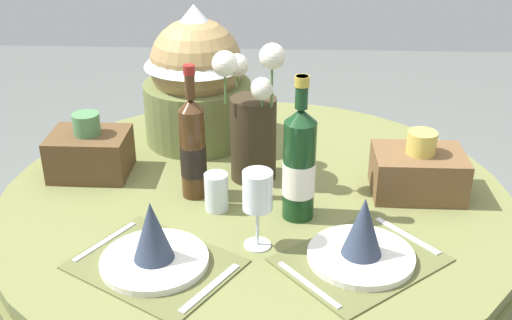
{
  "coord_description": "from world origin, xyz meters",
  "views": [
    {
      "loc": [
        0.07,
        -1.47,
        1.6
      ],
      "look_at": [
        0.0,
        0.03,
        0.85
      ],
      "focal_mm": 44.1,
      "sensor_mm": 36.0,
      "label": 1
    }
  ],
  "objects_px": {
    "place_setting_left": "(153,247)",
    "tumbler_near_left": "(216,192)",
    "dining_table": "(255,238)",
    "gift_tub_back_left": "(196,72)",
    "wine_glass_right": "(258,193)",
    "wine_bottle_centre": "(193,148)",
    "woven_basket_side_right": "(418,171)",
    "flower_vase": "(252,124)",
    "wine_bottle_left": "(299,164)",
    "place_setting_right": "(362,243)",
    "woven_basket_side_left": "(90,152)"
  },
  "relations": [
    {
      "from": "place_setting_left",
      "to": "tumbler_near_left",
      "type": "xyz_separation_m",
      "value": [
        0.11,
        0.25,
        0.0
      ]
    },
    {
      "from": "dining_table",
      "to": "gift_tub_back_left",
      "type": "height_order",
      "value": "gift_tub_back_left"
    },
    {
      "from": "dining_table",
      "to": "tumbler_near_left",
      "type": "xyz_separation_m",
      "value": [
        -0.09,
        -0.09,
        0.2
      ]
    },
    {
      "from": "tumbler_near_left",
      "to": "wine_glass_right",
      "type": "bearing_deg",
      "value": -55.26
    },
    {
      "from": "wine_bottle_centre",
      "to": "gift_tub_back_left",
      "type": "distance_m",
      "value": 0.37
    },
    {
      "from": "wine_glass_right",
      "to": "woven_basket_side_right",
      "type": "xyz_separation_m",
      "value": [
        0.41,
        0.27,
        -0.07
      ]
    },
    {
      "from": "flower_vase",
      "to": "wine_bottle_centre",
      "type": "bearing_deg",
      "value": -144.6
    },
    {
      "from": "wine_bottle_centre",
      "to": "wine_glass_right",
      "type": "relative_size",
      "value": 1.87
    },
    {
      "from": "dining_table",
      "to": "wine_bottle_centre",
      "type": "distance_m",
      "value": 0.33
    },
    {
      "from": "place_setting_left",
      "to": "wine_bottle_left",
      "type": "height_order",
      "value": "wine_bottle_left"
    },
    {
      "from": "wine_bottle_left",
      "to": "wine_bottle_centre",
      "type": "xyz_separation_m",
      "value": [
        -0.27,
        0.09,
        -0.01
      ]
    },
    {
      "from": "wine_bottle_left",
      "to": "tumbler_near_left",
      "type": "distance_m",
      "value": 0.23
    },
    {
      "from": "wine_bottle_left",
      "to": "tumbler_near_left",
      "type": "bearing_deg",
      "value": 173.75
    },
    {
      "from": "place_setting_left",
      "to": "wine_bottle_left",
      "type": "xyz_separation_m",
      "value": [
        0.32,
        0.23,
        0.1
      ]
    },
    {
      "from": "place_setting_left",
      "to": "tumbler_near_left",
      "type": "distance_m",
      "value": 0.27
    },
    {
      "from": "dining_table",
      "to": "place_setting_left",
      "type": "relative_size",
      "value": 3.27
    },
    {
      "from": "tumbler_near_left",
      "to": "woven_basket_side_right",
      "type": "xyz_separation_m",
      "value": [
        0.52,
        0.11,
        0.01
      ]
    },
    {
      "from": "place_setting_left",
      "to": "gift_tub_back_left",
      "type": "xyz_separation_m",
      "value": [
        0.01,
        0.68,
        0.17
      ]
    },
    {
      "from": "place_setting_right",
      "to": "flower_vase",
      "type": "xyz_separation_m",
      "value": [
        -0.26,
        0.39,
        0.12
      ]
    },
    {
      "from": "dining_table",
      "to": "tumbler_near_left",
      "type": "distance_m",
      "value": 0.24
    },
    {
      "from": "wine_bottle_centre",
      "to": "gift_tub_back_left",
      "type": "xyz_separation_m",
      "value": [
        -0.04,
        0.36,
        0.08
      ]
    },
    {
      "from": "woven_basket_side_left",
      "to": "woven_basket_side_right",
      "type": "relative_size",
      "value": 0.91
    },
    {
      "from": "wine_glass_right",
      "to": "tumbler_near_left",
      "type": "distance_m",
      "value": 0.22
    },
    {
      "from": "place_setting_left",
      "to": "wine_bottle_centre",
      "type": "height_order",
      "value": "wine_bottle_centre"
    },
    {
      "from": "gift_tub_back_left",
      "to": "flower_vase",
      "type": "bearing_deg",
      "value": -54.6
    },
    {
      "from": "dining_table",
      "to": "wine_bottle_left",
      "type": "relative_size",
      "value": 3.78
    },
    {
      "from": "dining_table",
      "to": "wine_bottle_left",
      "type": "bearing_deg",
      "value": -45.57
    },
    {
      "from": "place_setting_right",
      "to": "flower_vase",
      "type": "bearing_deg",
      "value": 124.34
    },
    {
      "from": "wine_glass_right",
      "to": "woven_basket_side_right",
      "type": "relative_size",
      "value": 0.81
    },
    {
      "from": "place_setting_right",
      "to": "wine_bottle_left",
      "type": "relative_size",
      "value": 1.16
    },
    {
      "from": "flower_vase",
      "to": "woven_basket_side_right",
      "type": "xyz_separation_m",
      "value": [
        0.44,
        -0.06,
        -0.1
      ]
    },
    {
      "from": "wine_glass_right",
      "to": "woven_basket_side_left",
      "type": "distance_m",
      "value": 0.6
    },
    {
      "from": "flower_vase",
      "to": "wine_bottle_left",
      "type": "xyz_separation_m",
      "value": [
        0.12,
        -0.2,
        -0.02
      ]
    },
    {
      "from": "wine_bottle_left",
      "to": "wine_bottle_centre",
      "type": "relative_size",
      "value": 1.02
    },
    {
      "from": "woven_basket_side_left",
      "to": "wine_glass_right",
      "type": "bearing_deg",
      "value": -35.21
    },
    {
      "from": "wine_bottle_centre",
      "to": "wine_glass_right",
      "type": "bearing_deg",
      "value": -52.67
    },
    {
      "from": "place_setting_left",
      "to": "place_setting_right",
      "type": "height_order",
      "value": "same"
    },
    {
      "from": "wine_bottle_centre",
      "to": "tumbler_near_left",
      "type": "distance_m",
      "value": 0.13
    },
    {
      "from": "woven_basket_side_right",
      "to": "place_setting_left",
      "type": "bearing_deg",
      "value": -150.43
    },
    {
      "from": "place_setting_left",
      "to": "gift_tub_back_left",
      "type": "height_order",
      "value": "gift_tub_back_left"
    },
    {
      "from": "place_setting_right",
      "to": "place_setting_left",
      "type": "bearing_deg",
      "value": -175.04
    },
    {
      "from": "wine_bottle_left",
      "to": "wine_glass_right",
      "type": "height_order",
      "value": "wine_bottle_left"
    },
    {
      "from": "wine_bottle_centre",
      "to": "tumbler_near_left",
      "type": "xyz_separation_m",
      "value": [
        0.07,
        -0.07,
        -0.09
      ]
    },
    {
      "from": "wine_bottle_centre",
      "to": "woven_basket_side_left",
      "type": "height_order",
      "value": "wine_bottle_centre"
    },
    {
      "from": "wine_glass_right",
      "to": "gift_tub_back_left",
      "type": "xyz_separation_m",
      "value": [
        -0.21,
        0.6,
        0.08
      ]
    },
    {
      "from": "woven_basket_side_right",
      "to": "tumbler_near_left",
      "type": "bearing_deg",
      "value": -167.91
    },
    {
      "from": "place_setting_left",
      "to": "gift_tub_back_left",
      "type": "distance_m",
      "value": 0.71
    },
    {
      "from": "place_setting_right",
      "to": "wine_glass_right",
      "type": "xyz_separation_m",
      "value": [
        -0.23,
        0.05,
        0.09
      ]
    },
    {
      "from": "dining_table",
      "to": "wine_bottle_centre",
      "type": "xyz_separation_m",
      "value": [
        -0.16,
        -0.02,
        0.28
      ]
    },
    {
      "from": "flower_vase",
      "to": "wine_bottle_centre",
      "type": "height_order",
      "value": "flower_vase"
    }
  ]
}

